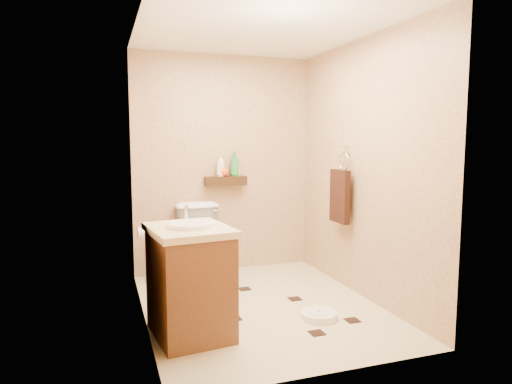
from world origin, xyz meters
name	(u,v)px	position (x,y,z in m)	size (l,w,h in m)	color
ground	(261,306)	(0.00, 0.00, 0.00)	(2.50, 2.50, 0.00)	beige
wall_back	(224,164)	(0.00, 1.25, 1.20)	(2.00, 0.04, 2.40)	tan
wall_front	(330,185)	(0.00, -1.25, 1.20)	(2.00, 0.04, 2.40)	tan
wall_left	(141,174)	(-1.00, 0.00, 1.20)	(0.04, 2.50, 2.40)	tan
wall_right	(362,169)	(1.00, 0.00, 1.20)	(0.04, 2.50, 2.40)	tan
ceiling	(261,27)	(0.00, 0.00, 2.40)	(2.00, 2.50, 0.02)	white
wall_shelf	(226,181)	(0.00, 1.17, 1.02)	(0.46, 0.14, 0.10)	#3A2210
floor_accents	(269,308)	(0.05, -0.07, 0.00)	(1.26, 1.28, 0.01)	black
toilet	(204,244)	(-0.33, 0.83, 0.40)	(0.45, 0.79, 0.80)	white
vanity	(190,280)	(-0.70, -0.39, 0.43)	(0.64, 0.74, 0.96)	brown
bathroom_scale	(319,315)	(0.36, -0.42, 0.03)	(0.36, 0.36, 0.06)	white
toilet_brush	(153,263)	(-0.82, 1.07, 0.18)	(0.12, 0.12, 0.52)	#18635D
towel_ring	(340,194)	(0.91, 0.25, 0.95)	(0.12, 0.30, 0.76)	silver
toilet_paper	(144,233)	(-0.94, 0.65, 0.60)	(0.12, 0.11, 0.12)	white
bottle_a	(221,165)	(-0.06, 1.17, 1.19)	(0.09, 0.09, 0.24)	white
bottle_b	(221,169)	(-0.05, 1.17, 1.15)	(0.07, 0.08, 0.17)	yellow
bottle_c	(223,169)	(-0.02, 1.17, 1.15)	(0.12, 0.12, 0.16)	#ED551B
bottle_d	(235,164)	(0.11, 1.17, 1.21)	(0.11, 0.11, 0.28)	#2D883E
bottle_e	(236,169)	(0.12, 1.17, 1.15)	(0.07, 0.07, 0.15)	#E9C24D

